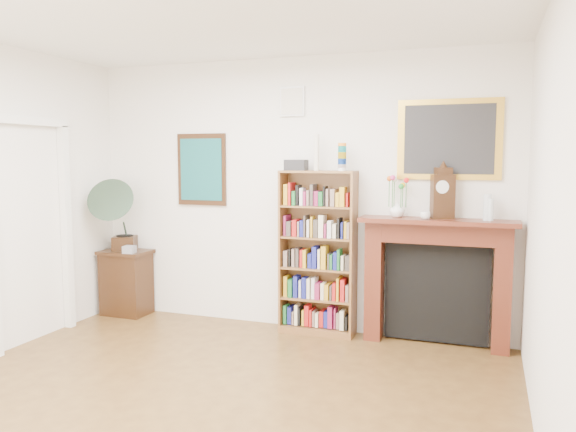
{
  "coord_description": "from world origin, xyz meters",
  "views": [
    {
      "loc": [
        1.91,
        -2.99,
        1.79
      ],
      "look_at": [
        0.27,
        1.6,
        1.27
      ],
      "focal_mm": 35.0,
      "sensor_mm": 36.0,
      "label": 1
    }
  ],
  "objects_px": {
    "cd_stack": "(129,249)",
    "mantel_clock": "(443,194)",
    "side_cabinet": "(126,282)",
    "flower_vase": "(397,209)",
    "gramophone": "(116,210)",
    "bottle_right": "(490,210)",
    "fireplace": "(437,270)",
    "teacup": "(425,215)",
    "bottle_left": "(487,207)",
    "bookshelf": "(318,244)"
  },
  "relations": [
    {
      "from": "fireplace",
      "to": "bottle_left",
      "type": "relative_size",
      "value": 6.01
    },
    {
      "from": "teacup",
      "to": "bottle_right",
      "type": "relative_size",
      "value": 0.46
    },
    {
      "from": "bookshelf",
      "to": "fireplace",
      "type": "xyz_separation_m",
      "value": [
        1.16,
        0.05,
        -0.2
      ]
    },
    {
      "from": "gramophone",
      "to": "fireplace",
      "type": "bearing_deg",
      "value": -19.22
    },
    {
      "from": "side_cabinet",
      "to": "bottle_right",
      "type": "distance_m",
      "value": 3.98
    },
    {
      "from": "fireplace",
      "to": "gramophone",
      "type": "relative_size",
      "value": 1.77
    },
    {
      "from": "cd_stack",
      "to": "mantel_clock",
      "type": "distance_m",
      "value": 3.38
    },
    {
      "from": "side_cabinet",
      "to": "bottle_left",
      "type": "distance_m",
      "value": 3.96
    },
    {
      "from": "fireplace",
      "to": "cd_stack",
      "type": "height_order",
      "value": "fireplace"
    },
    {
      "from": "mantel_clock",
      "to": "teacup",
      "type": "relative_size",
      "value": 5.19
    },
    {
      "from": "flower_vase",
      "to": "teacup",
      "type": "xyz_separation_m",
      "value": [
        0.27,
        -0.11,
        -0.04
      ]
    },
    {
      "from": "side_cabinet",
      "to": "flower_vase",
      "type": "height_order",
      "value": "flower_vase"
    },
    {
      "from": "cd_stack",
      "to": "flower_vase",
      "type": "distance_m",
      "value": 2.94
    },
    {
      "from": "flower_vase",
      "to": "teacup",
      "type": "relative_size",
      "value": 1.61
    },
    {
      "from": "cd_stack",
      "to": "side_cabinet",
      "type": "bearing_deg",
      "value": 138.56
    },
    {
      "from": "bottle_right",
      "to": "side_cabinet",
      "type": "bearing_deg",
      "value": -179.09
    },
    {
      "from": "side_cabinet",
      "to": "gramophone",
      "type": "height_order",
      "value": "gramophone"
    },
    {
      "from": "bookshelf",
      "to": "side_cabinet",
      "type": "xyz_separation_m",
      "value": [
        -2.25,
        -0.06,
        -0.56
      ]
    },
    {
      "from": "fireplace",
      "to": "gramophone",
      "type": "bearing_deg",
      "value": -176.68
    },
    {
      "from": "bookshelf",
      "to": "cd_stack",
      "type": "distance_m",
      "value": 2.12
    },
    {
      "from": "bookshelf",
      "to": "flower_vase",
      "type": "height_order",
      "value": "bookshelf"
    },
    {
      "from": "gramophone",
      "to": "bottle_left",
      "type": "xyz_separation_m",
      "value": [
        3.89,
        0.14,
        0.14
      ]
    },
    {
      "from": "gramophone",
      "to": "mantel_clock",
      "type": "height_order",
      "value": "mantel_clock"
    },
    {
      "from": "mantel_clock",
      "to": "cd_stack",
      "type": "bearing_deg",
      "value": 160.13
    },
    {
      "from": "bottle_right",
      "to": "fireplace",
      "type": "bearing_deg",
      "value": 173.96
    },
    {
      "from": "side_cabinet",
      "to": "mantel_clock",
      "type": "distance_m",
      "value": 3.61
    },
    {
      "from": "bookshelf",
      "to": "fireplace",
      "type": "distance_m",
      "value": 1.18
    },
    {
      "from": "mantel_clock",
      "to": "bottle_right",
      "type": "height_order",
      "value": "mantel_clock"
    },
    {
      "from": "side_cabinet",
      "to": "mantel_clock",
      "type": "xyz_separation_m",
      "value": [
        3.45,
        0.09,
        1.08
      ]
    },
    {
      "from": "fireplace",
      "to": "flower_vase",
      "type": "bearing_deg",
      "value": -175.18
    },
    {
      "from": "fireplace",
      "to": "gramophone",
      "type": "xyz_separation_m",
      "value": [
        -3.46,
        -0.18,
        0.47
      ]
    },
    {
      "from": "side_cabinet",
      "to": "fireplace",
      "type": "xyz_separation_m",
      "value": [
        3.41,
        0.11,
        0.35
      ]
    },
    {
      "from": "bookshelf",
      "to": "flower_vase",
      "type": "bearing_deg",
      "value": 0.86
    },
    {
      "from": "bookshelf",
      "to": "teacup",
      "type": "distance_m",
      "value": 1.11
    },
    {
      "from": "gramophone",
      "to": "bottle_left",
      "type": "relative_size",
      "value": 3.4
    },
    {
      "from": "bottle_left",
      "to": "flower_vase",
      "type": "bearing_deg",
      "value": 179.26
    },
    {
      "from": "mantel_clock",
      "to": "bookshelf",
      "type": "bearing_deg",
      "value": 157.69
    },
    {
      "from": "gramophone",
      "to": "mantel_clock",
      "type": "bearing_deg",
      "value": -19.66
    },
    {
      "from": "fireplace",
      "to": "teacup",
      "type": "xyz_separation_m",
      "value": [
        -0.1,
        -0.14,
        0.53
      ]
    },
    {
      "from": "side_cabinet",
      "to": "gramophone",
      "type": "relative_size",
      "value": 0.9
    },
    {
      "from": "gramophone",
      "to": "mantel_clock",
      "type": "xyz_separation_m",
      "value": [
        3.5,
        0.16,
        0.25
      ]
    },
    {
      "from": "side_cabinet",
      "to": "cd_stack",
      "type": "bearing_deg",
      "value": -40.98
    },
    {
      "from": "bookshelf",
      "to": "flower_vase",
      "type": "distance_m",
      "value": 0.87
    },
    {
      "from": "mantel_clock",
      "to": "flower_vase",
      "type": "relative_size",
      "value": 3.23
    },
    {
      "from": "bottle_left",
      "to": "bookshelf",
      "type": "bearing_deg",
      "value": -179.63
    },
    {
      "from": "bookshelf",
      "to": "bottle_right",
      "type": "distance_m",
      "value": 1.66
    },
    {
      "from": "cd_stack",
      "to": "mantel_clock",
      "type": "height_order",
      "value": "mantel_clock"
    },
    {
      "from": "bottle_right",
      "to": "bookshelf",
      "type": "bearing_deg",
      "value": -179.91
    },
    {
      "from": "gramophone",
      "to": "bottle_right",
      "type": "bearing_deg",
      "value": -20.28
    },
    {
      "from": "bookshelf",
      "to": "gramophone",
      "type": "xyz_separation_m",
      "value": [
        -2.3,
        -0.13,
        0.27
      ]
    }
  ]
}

